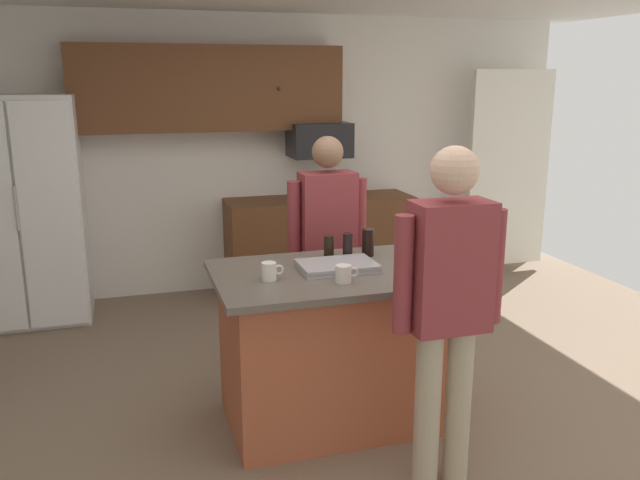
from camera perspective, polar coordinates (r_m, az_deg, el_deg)
floor at (r=4.14m, az=2.06°, el=-15.21°), size 7.04×7.04×0.00m
back_wall at (r=6.37m, az=-6.07°, el=7.45°), size 6.40×0.10×2.60m
french_door_window_panel at (r=7.00m, az=16.16°, el=5.92°), size 0.90×0.06×2.00m
cabinet_run_upper at (r=6.07m, az=-9.67°, el=12.93°), size 2.40×0.38×0.75m
cabinet_run_lower at (r=6.36m, az=-0.01°, el=-0.28°), size 1.80×0.63×0.90m
refrigerator at (r=5.95m, az=-24.45°, el=2.34°), size 0.94×0.76×1.89m
microwave_over_range at (r=6.20m, az=-0.06°, el=8.75°), size 0.56×0.40×0.32m
kitchen_island at (r=3.92m, az=1.29°, el=-9.19°), size 1.40×0.91×0.94m
person_guest_right at (r=3.19m, az=11.15°, el=-4.94°), size 0.57×0.23×1.72m
person_elder_center at (r=4.55m, az=0.65°, el=0.31°), size 0.57×0.22×1.64m
tumbler_amber at (r=4.00m, az=0.78°, el=-0.61°), size 0.06×0.06×0.14m
mug_blue_stoneware at (r=3.54m, az=2.10°, el=-2.97°), size 0.13×0.09×0.10m
glass_short_whisky at (r=4.06m, az=4.21°, el=-0.22°), size 0.08×0.08×0.17m
mug_ceramic_white at (r=3.58m, az=-4.44°, el=-2.74°), size 0.13×0.08×0.10m
glass_pilsner at (r=3.95m, az=8.57°, el=-0.92°), size 0.07×0.07×0.15m
glass_stout_tall at (r=3.99m, az=2.43°, el=-0.54°), size 0.06×0.06×0.16m
serving_tray at (r=3.78m, az=1.51°, el=-2.28°), size 0.44×0.30×0.04m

